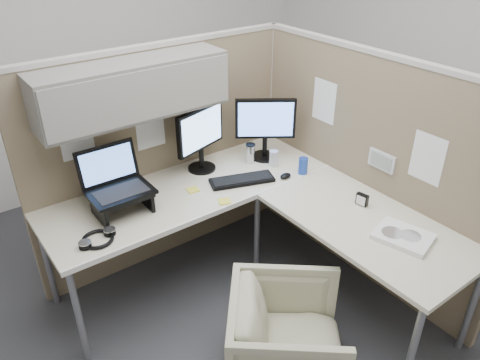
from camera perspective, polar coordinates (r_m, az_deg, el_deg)
ground at (r=3.33m, az=1.23°, el=-15.09°), size 4.50×4.50×0.00m
partition_back at (r=3.21m, az=-10.83°, el=6.31°), size 2.00×0.36×1.63m
partition_right at (r=3.33m, az=14.45°, el=1.43°), size 0.07×2.03×1.63m
desk at (r=3.03m, az=1.78°, el=-3.47°), size 2.00×1.98×0.73m
office_chair at (r=2.74m, az=5.78°, el=-18.24°), size 0.84×0.85×0.64m
monitor_left at (r=3.29m, az=-4.84°, el=5.57°), size 0.43×0.20×0.47m
monitor_right at (r=3.45m, az=3.11°, el=6.84°), size 0.38×0.28×0.47m
laptop_station at (r=2.95m, az=-14.64°, el=-1.07°), size 0.38×0.32×0.39m
keyboard at (r=3.23m, az=0.24°, el=-0.02°), size 0.47×0.29×0.02m
mouse at (r=3.29m, az=5.56°, el=0.50°), size 0.09×0.07×0.03m
travel_mug at (r=3.46m, az=1.28°, el=3.29°), size 0.07×0.07×0.15m
soda_can_green at (r=3.34m, az=7.70°, el=1.73°), size 0.07×0.07×0.12m
soda_can_silver at (r=3.42m, az=4.13°, el=2.66°), size 0.07×0.07×0.12m
sticky_note_d at (r=3.15m, az=-5.77°, el=-1.19°), size 0.08×0.08×0.01m
sticky_note_c at (r=3.11m, az=-11.48°, el=-2.14°), size 0.10×0.10×0.01m
sticky_note_b at (r=3.01m, az=-1.89°, el=-2.60°), size 0.10×0.10×0.01m
headphones at (r=2.79m, az=-16.95°, el=-6.88°), size 0.23×0.22×0.03m
paper_stack at (r=2.84m, az=19.28°, el=-6.52°), size 0.31×0.36×0.03m
desk_clock at (r=3.06m, az=14.65°, el=-2.33°), size 0.05×0.08×0.08m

